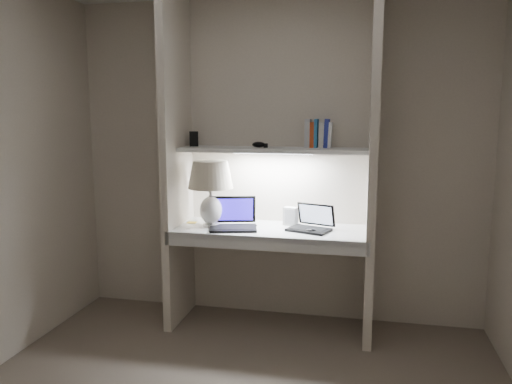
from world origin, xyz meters
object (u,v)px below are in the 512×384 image
(table_lamp, at_px, (211,182))
(book_row, at_px, (318,134))
(laptop_netbook, at_px, (311,224))
(speaker, at_px, (291,216))
(laptop_main, at_px, (233,221))

(table_lamp, distance_m, book_row, 0.89)
(laptop_netbook, xyz_separation_m, book_row, (0.02, 0.20, 0.65))
(table_lamp, xyz_separation_m, book_row, (0.78, 0.24, 0.36))
(table_lamp, xyz_separation_m, laptop_netbook, (0.76, 0.04, -0.29))
(table_lamp, xyz_separation_m, speaker, (0.58, 0.17, -0.27))
(book_row, bearing_deg, laptop_netbook, -96.24)
(speaker, distance_m, book_row, 0.66)
(speaker, bearing_deg, book_row, 40.92)
(laptop_netbook, distance_m, book_row, 0.68)
(table_lamp, height_order, speaker, table_lamp)
(laptop_main, bearing_deg, speaker, 9.66)
(laptop_netbook, bearing_deg, laptop_main, -154.75)
(laptop_main, distance_m, speaker, 0.45)
(table_lamp, distance_m, laptop_netbook, 0.81)
(book_row, bearing_deg, table_lamp, -162.89)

